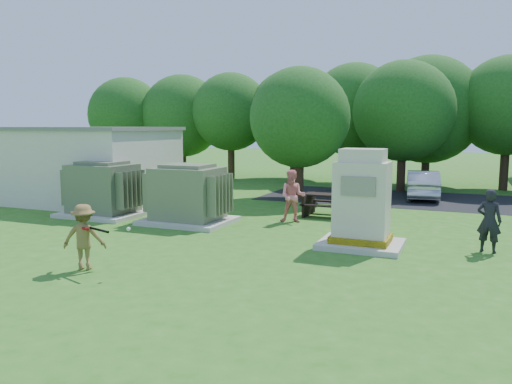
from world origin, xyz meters
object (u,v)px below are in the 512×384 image
at_px(picnic_table, 331,203).
at_px(batter, 84,237).
at_px(person_by_generator, 489,221).
at_px(car_silver_a, 423,184).
at_px(person_at_picnic, 293,196).
at_px(car_white, 357,183).
at_px(generator_cabinet, 362,205).
at_px(transformer_left, 103,190).
at_px(transformer_right, 188,196).

relative_size(picnic_table, batter, 1.27).
xyz_separation_m(person_by_generator, car_silver_a, (-2.48, 9.96, -0.20)).
distance_m(person_at_picnic, car_silver_a, 8.81).
bearing_deg(car_white, batter, -113.06).
bearing_deg(generator_cabinet, picnic_table, 114.61).
distance_m(transformer_left, person_by_generator, 13.28).
relative_size(generator_cabinet, person_by_generator, 1.61).
xyz_separation_m(transformer_left, picnic_table, (8.01, 3.15, -0.44)).
xyz_separation_m(batter, person_by_generator, (8.88, 5.50, 0.08)).
relative_size(generator_cabinet, picnic_table, 1.39).
relative_size(car_white, car_silver_a, 0.93).
distance_m(picnic_table, batter, 9.81).
distance_m(picnic_table, person_at_picnic, 1.93).
bearing_deg(person_by_generator, transformer_right, 10.05).
height_order(generator_cabinet, person_by_generator, generator_cabinet).
height_order(generator_cabinet, batter, generator_cabinet).
bearing_deg(transformer_right, person_by_generator, -2.73).
relative_size(batter, car_silver_a, 0.39).
relative_size(batter, person_by_generator, 0.91).
bearing_deg(batter, picnic_table, -135.16).
bearing_deg(car_white, car_silver_a, -7.32).
bearing_deg(transformer_left, person_at_picnic, 12.24).
bearing_deg(transformer_left, generator_cabinet, -6.77).
xyz_separation_m(person_at_picnic, car_silver_a, (3.74, 7.98, -0.27)).
relative_size(picnic_table, person_at_picnic, 1.07).
distance_m(generator_cabinet, batter, 7.37).
height_order(picnic_table, person_at_picnic, person_at_picnic).
relative_size(person_at_picnic, car_silver_a, 0.46).
relative_size(generator_cabinet, car_white, 0.74).
distance_m(transformer_right, generator_cabinet, 6.41).
distance_m(picnic_table, person_by_generator, 6.39).
height_order(transformer_left, generator_cabinet, generator_cabinet).
xyz_separation_m(person_by_generator, car_white, (-5.53, 9.78, -0.22)).
distance_m(generator_cabinet, picnic_table, 4.82).
distance_m(transformer_left, car_white, 12.13).
distance_m(person_by_generator, car_silver_a, 10.27).
relative_size(generator_cabinet, person_at_picnic, 1.48).
height_order(batter, person_at_picnic, person_at_picnic).
relative_size(transformer_right, person_by_generator, 1.74).
bearing_deg(generator_cabinet, transformer_left, 173.23).
xyz_separation_m(picnic_table, car_white, (-0.27, 6.17, 0.11)).
bearing_deg(person_by_generator, car_silver_a, -63.22).
xyz_separation_m(generator_cabinet, person_at_picnic, (-2.95, 2.72, -0.28)).
bearing_deg(car_silver_a, transformer_right, 46.70).
relative_size(person_by_generator, car_silver_a, 0.43).
relative_size(batter, person_at_picnic, 0.84).
bearing_deg(car_silver_a, picnic_table, 59.79).
bearing_deg(picnic_table, car_silver_a, 66.38).
bearing_deg(person_by_generator, car_white, -47.74).
bearing_deg(transformer_left, car_white, 50.30).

